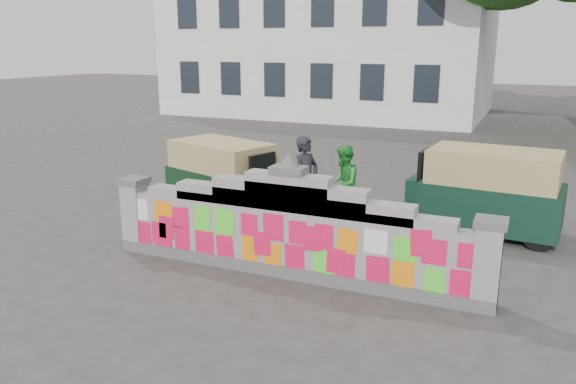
# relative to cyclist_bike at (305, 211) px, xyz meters

# --- Properties ---
(ground) EXTENTS (100.00, 100.00, 0.00)m
(ground) POSITION_rel_cyclist_bike_xyz_m (0.46, -1.86, -0.51)
(ground) COLOR #383533
(ground) RESTS_ON ground
(parapet_wall) EXTENTS (6.48, 0.44, 2.01)m
(parapet_wall) POSITION_rel_cyclist_bike_xyz_m (0.46, -1.87, 0.24)
(parapet_wall) COLOR #4C4C49
(parapet_wall) RESTS_ON ground
(building) EXTENTS (16.00, 10.00, 8.90)m
(building) POSITION_rel_cyclist_bike_xyz_m (-6.54, 20.12, 3.51)
(building) COLOR silver
(building) RESTS_ON ground
(cyclist_bike) EXTENTS (2.04, 1.24, 1.01)m
(cyclist_bike) POSITION_rel_cyclist_bike_xyz_m (0.00, 0.00, 0.00)
(cyclist_bike) COLOR black
(cyclist_bike) RESTS_ON ground
(cyclist_rider) EXTENTS (0.59, 0.72, 1.72)m
(cyclist_rider) POSITION_rel_cyclist_bike_xyz_m (0.00, 0.00, 0.35)
(cyclist_rider) COLOR black
(cyclist_rider) RESTS_ON ground
(pedestrian) EXTENTS (0.77, 0.90, 1.63)m
(pedestrian) POSITION_rel_cyclist_bike_xyz_m (0.37, 1.19, 0.31)
(pedestrian) COLOR green
(pedestrian) RESTS_ON ground
(rickshaw_left) EXTENTS (2.92, 2.02, 1.57)m
(rickshaw_left) POSITION_rel_cyclist_bike_xyz_m (-2.27, 0.84, 0.31)
(rickshaw_left) COLOR black
(rickshaw_left) RESTS_ON ground
(rickshaw_right) EXTENTS (3.07, 1.63, 1.67)m
(rickshaw_right) POSITION_rel_cyclist_bike_xyz_m (3.18, 1.64, 0.36)
(rickshaw_right) COLOR black
(rickshaw_right) RESTS_ON ground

